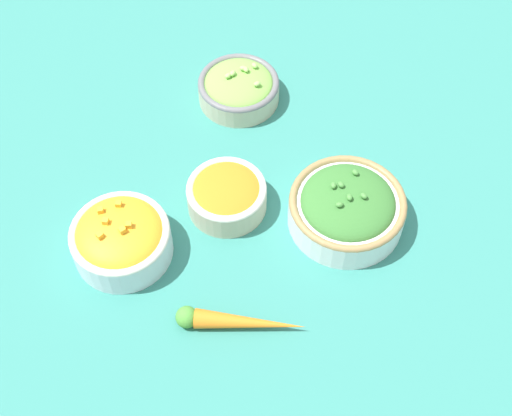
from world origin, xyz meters
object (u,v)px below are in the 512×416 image
at_px(bowl_squash, 121,238).
at_px(loose_carrot, 238,322).
at_px(bowl_broccoli, 347,207).
at_px(bowl_lettuce, 239,87).
at_px(bowl_carrots, 226,195).

relative_size(bowl_squash, loose_carrot, 0.86).
bearing_deg(bowl_broccoli, bowl_lettuce, -118.17).
relative_size(bowl_lettuce, bowl_squash, 0.95).
bearing_deg(bowl_broccoli, loose_carrot, -13.35).
relative_size(bowl_lettuce, loose_carrot, 0.82).
xyz_separation_m(bowl_carrots, loose_carrot, (0.17, 0.12, -0.02)).
height_order(bowl_broccoli, bowl_squash, bowl_squash).
xyz_separation_m(bowl_broccoli, bowl_squash, (0.21, -0.27, 0.00)).
bearing_deg(loose_carrot, bowl_carrots, 100.71).
height_order(bowl_carrots, bowl_broccoli, bowl_broccoli).
bearing_deg(bowl_carrots, loose_carrot, 34.75).
bearing_deg(bowl_squash, loose_carrot, 83.42).
xyz_separation_m(bowl_broccoli, bowl_lettuce, (-0.15, -0.28, -0.01)).
relative_size(bowl_broccoli, bowl_lettuce, 1.26).
xyz_separation_m(bowl_carrots, bowl_lettuce, (-0.21, -0.10, -0.00)).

